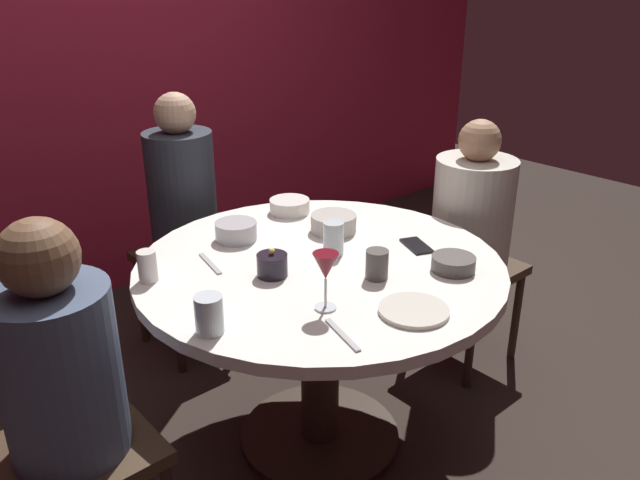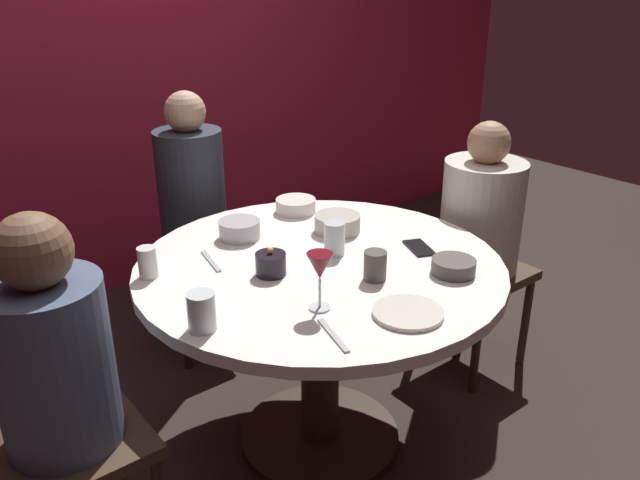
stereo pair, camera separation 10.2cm
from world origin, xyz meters
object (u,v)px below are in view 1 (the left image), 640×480
dining_table (320,305)px  dinner_plate (414,310)px  bowl_small_white (453,263)px  cup_near_candle (209,315)px  bowl_sauce_side (290,206)px  bowl_salad_center (333,223)px  seated_diner_right (472,217)px  bowl_serving_large (236,231)px  seated_diner_left (61,375)px  cup_center_front (377,264)px  cell_phone (417,246)px  candle_holder (272,265)px  wine_glass (326,269)px  cup_by_right_diner (333,238)px  cup_by_left_diner (147,266)px  seated_diner_back (183,199)px

dining_table → dinner_plate: size_ratio=6.05×
bowl_small_white → cup_near_candle: size_ratio=1.31×
dinner_plate → bowl_sauce_side: (0.25, 0.87, 0.02)m
bowl_salad_center → cup_near_candle: cup_near_candle is taller
seated_diner_right → bowl_serving_large: bearing=-19.8°
seated_diner_left → cup_center_front: bearing=-12.6°
cup_center_front → dining_table: bearing=104.6°
cell_phone → bowl_salad_center: bowl_salad_center is taller
cup_center_front → cup_near_candle: bearing=173.1°
dinner_plate → seated_diner_right: bearing=26.2°
candle_holder → wine_glass: (-0.02, -0.27, 0.09)m
cup_by_right_diner → dinner_plate: bearing=-103.0°
cup_by_left_diner → seated_diner_left: bearing=-146.7°
bowl_salad_center → cup_by_right_diner: 0.21m
wine_glass → dinner_plate: wine_glass is taller
cup_near_candle → bowl_sauce_side: bearing=37.8°
dinner_plate → bowl_small_white: (0.31, 0.10, 0.02)m
wine_glass → seated_diner_back: bearing=80.2°
seated_diner_right → cup_near_candle: seated_diner_right is taller
wine_glass → cup_center_front: (0.26, 0.04, -0.08)m
candle_holder → cup_center_front: size_ratio=1.04×
cup_near_candle → bowl_serving_large: bearing=49.1°
seated_diner_back → bowl_serving_large: (-0.10, -0.56, 0.05)m
seated_diner_left → cell_phone: bearing=-6.2°
bowl_sauce_side → cup_center_front: size_ratio=1.69×
dining_table → cup_center_front: bearing=-75.4°
candle_holder → bowl_salad_center: candle_holder is taller
seated_diner_left → cup_near_candle: seated_diner_left is taller
seated_diner_back → seated_diner_right: size_ratio=1.08×
seated_diner_left → cup_center_front: (0.94, -0.21, 0.09)m
dinner_plate → cup_by_left_diner: bearing=124.5°
candle_holder → cup_near_candle: (-0.34, -0.16, 0.02)m
wine_glass → cup_by_right_diner: (0.28, 0.27, -0.07)m
dining_table → bowl_serving_large: bearing=106.3°
candle_holder → bowl_small_white: bearing=-37.7°
seated_diner_left → bowl_salad_center: 1.12m
dinner_plate → bowl_serving_large: bearing=95.4°
cup_by_right_diner → cup_near_candle: bearing=-165.0°
bowl_serving_large → cup_center_front: bearing=-74.3°
seated_diner_left → bowl_sauce_side: 1.19m
bowl_sauce_side → cup_near_candle: 0.94m
dinner_plate → bowl_serving_large: bowl_serving_large is taller
bowl_serving_large → candle_holder: bearing=-104.4°
cell_phone → cup_by_left_diner: size_ratio=1.38×
cell_phone → cup_by_left_diner: 0.93m
bowl_salad_center → cup_center_front: (-0.16, -0.38, 0.01)m
seated_diner_left → dinner_plate: seated_diner_left is taller
seated_diner_left → candle_holder: size_ratio=11.37×
candle_holder → seated_diner_right: bearing=-1.3°
bowl_salad_center → bowl_small_white: size_ratio=1.20×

